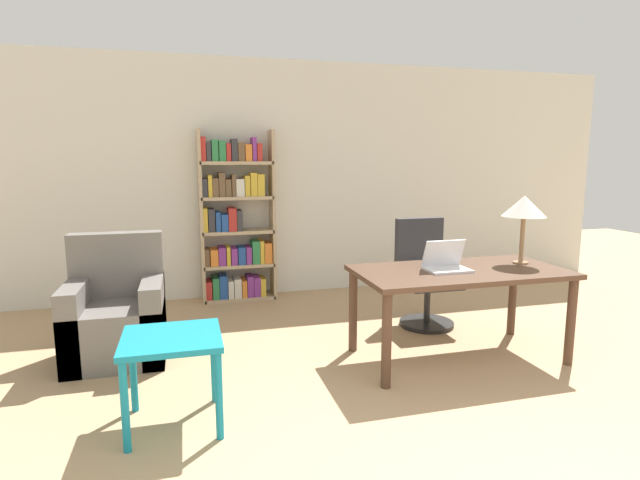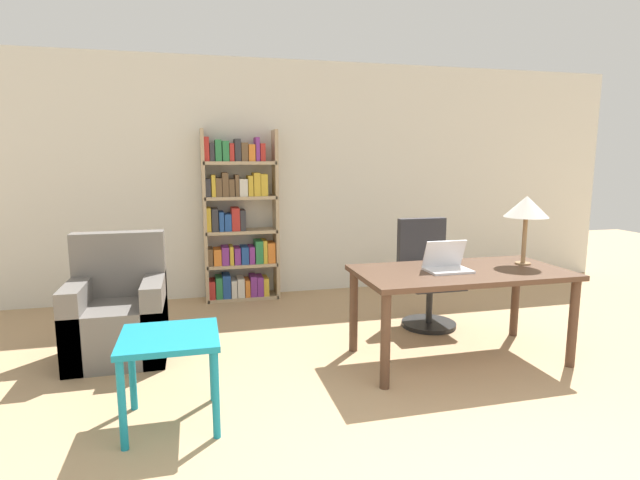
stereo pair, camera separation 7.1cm
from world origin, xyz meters
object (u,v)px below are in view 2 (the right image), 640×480
Objects in this scene: office_chair at (427,277)px; armchair at (119,317)px; desk at (461,281)px; table_lamp at (526,208)px; side_table_blue at (170,350)px; bookshelf at (238,222)px; laptop at (447,264)px.

armchair is (-2.77, -0.12, -0.15)m from office_chair.
table_lamp is (0.61, 0.07, 0.56)m from desk.
desk is 2.89× the size of side_table_blue.
bookshelf is (1.10, 1.46, 0.56)m from armchair.
table_lamp reaches higher than office_chair.
laptop is 2.66m from armchair.
table_lamp is at bearing -44.43° from bookshelf.
desk is 2.24m from side_table_blue.
bookshelf is at bearing 123.11° from laptop.
armchair is at bearing -177.46° from office_chair.
armchair is at bearing -127.03° from bookshelf.
office_chair is 2.66m from side_table_blue.
bookshelf reaches higher than side_table_blue.
laptop is at bearing 178.50° from desk.
laptop is 2.60m from bookshelf.
table_lamp is at bearing -58.34° from office_chair.
side_table_blue is (-2.79, -0.55, -0.73)m from table_lamp.
side_table_blue is 1.29m from armchair.
office_chair is at bearing 121.66° from table_lamp.
laptop is 0.60× the size of table_lamp.
laptop is 0.33× the size of office_chair.
side_table_blue is at bearing -167.67° from desk.
side_table_blue is at bearing -69.11° from armchair.
laptop is at bearing -106.77° from office_chair.
desk is 0.19m from laptop.
side_table_blue is at bearing -103.56° from bookshelf.
desk is 0.87× the size of bookshelf.
armchair is at bearing 168.66° from table_lamp.
side_table_blue is at bearing -168.89° from table_lamp.
armchair is 1.91m from bookshelf.
armchair is at bearing 164.71° from desk.
desk is at bearing -98.61° from office_chair.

